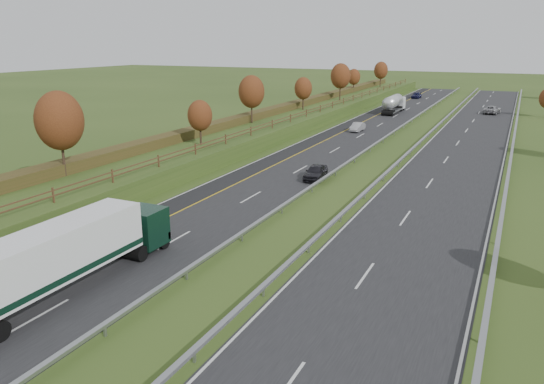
{
  "coord_description": "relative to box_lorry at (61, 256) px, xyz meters",
  "views": [
    {
      "loc": [
        22.65,
        -6.19,
        13.78
      ],
      "look_at": [
        5.48,
        30.53,
        2.2
      ],
      "focal_mm": 35.0,
      "sensor_mm": 36.0,
      "label": 1
    }
  ],
  "objects": [
    {
      "name": "car_silver_mid",
      "position": [
        -0.96,
        61.46,
        -1.61
      ],
      "size": [
        1.56,
        4.19,
        1.37
      ],
      "primitive_type": "imported",
      "rotation": [
        0.0,
        0.0,
        -0.03
      ],
      "color": "#A4A4A9",
      "rests_on": "near_carriageway"
    },
    {
      "name": "median_barrier_near",
      "position": [
        5.1,
        46.55,
        -1.72
      ],
      "size": [
        0.32,
        200.0,
        0.71
      ],
      "color": "gray",
      "rests_on": "ground"
    },
    {
      "name": "trees_left",
      "position": [
        -13.24,
        43.18,
        4.04
      ],
      "size": [
        6.64,
        164.3,
        7.66
      ],
      "color": "#2D2116",
      "rests_on": "embankment_left"
    },
    {
      "name": "embankment_left",
      "position": [
        -13.6,
        46.55,
        -1.33
      ],
      "size": [
        12.0,
        200.0,
        2.0
      ],
      "primitive_type": "cube",
      "color": "#324A1A",
      "rests_on": "ground"
    },
    {
      "name": "car_small_far",
      "position": [
        -1.83,
        116.52,
        -1.62
      ],
      "size": [
        1.97,
        4.68,
        1.35
      ],
      "primitive_type": "imported",
      "rotation": [
        0.0,
        0.0,
        -0.02
      ],
      "color": "#121338",
      "rests_on": "near_carriageway"
    },
    {
      "name": "median_barrier_far",
      "position": [
        10.2,
        46.55,
        -1.72
      ],
      "size": [
        0.32,
        200.0,
        0.71
      ],
      "color": "gray",
      "rests_on": "ground"
    },
    {
      "name": "hedge_left",
      "position": [
        -15.6,
        46.55,
        0.22
      ],
      "size": [
        2.2,
        180.0,
        1.1
      ],
      "primitive_type": "cube",
      "color": "#3A3917",
      "rests_on": "embankment_left"
    },
    {
      "name": "box_lorry",
      "position": [
        0.0,
        0.0,
        0.0
      ],
      "size": [
        2.58,
        16.28,
        4.06
      ],
      "color": "black",
      "rests_on": "near_carriageway"
    },
    {
      "name": "ground",
      "position": [
        7.4,
        41.55,
        -2.33
      ],
      "size": [
        400.0,
        400.0,
        0.0
      ],
      "primitive_type": "plane",
      "color": "#324A1A",
      "rests_on": "ground"
    },
    {
      "name": "lane_markings",
      "position": [
        5.8,
        46.43,
        -2.28
      ],
      "size": [
        26.75,
        200.0,
        0.01
      ],
      "color": "silver",
      "rests_on": "near_carriageway"
    },
    {
      "name": "outer_barrier_far",
      "position": [
        21.7,
        46.55,
        -1.71
      ],
      "size": [
        0.32,
        200.0,
        0.71
      ],
      "color": "gray",
      "rests_on": "ground"
    },
    {
      "name": "hard_shoulder",
      "position": [
        -4.35,
        46.55,
        -2.31
      ],
      "size": [
        3.0,
        200.0,
        0.04
      ],
      "primitive_type": "cube",
      "color": "black",
      "rests_on": "ground"
    },
    {
      "name": "car_dark_near",
      "position": [
        3.69,
        30.25,
        -1.53
      ],
      "size": [
        2.17,
        4.59,
        1.52
      ],
      "primitive_type": "imported",
      "rotation": [
        0.0,
        0.0,
        0.09
      ],
      "color": "black",
      "rests_on": "near_carriageway"
    },
    {
      "name": "far_carriageway",
      "position": [
        15.9,
        46.55,
        -2.31
      ],
      "size": [
        10.5,
        200.0,
        0.04
      ],
      "primitive_type": "cube",
      "color": "black",
      "rests_on": "ground"
    },
    {
      "name": "road_tanker",
      "position": [
        -0.81,
        86.29,
        -0.47
      ],
      "size": [
        2.4,
        11.22,
        3.46
      ],
      "color": "silver",
      "rests_on": "near_carriageway"
    },
    {
      "name": "fence_left",
      "position": [
        -9.1,
        46.14,
        0.4
      ],
      "size": [
        0.12,
        189.06,
        1.2
      ],
      "color": "#422B19",
      "rests_on": "embankment_left"
    },
    {
      "name": "car_oncoming",
      "position": [
        17.03,
        93.09,
        -1.51
      ],
      "size": [
        3.3,
        5.88,
        1.55
      ],
      "primitive_type": "imported",
      "rotation": [
        0.0,
        0.0,
        3.01
      ],
      "color": "#9E9DA2",
      "rests_on": "far_carriageway"
    },
    {
      "name": "near_carriageway",
      "position": [
        -0.6,
        46.55,
        -2.31
      ],
      "size": [
        10.5,
        200.0,
        0.04
      ],
      "primitive_type": "cube",
      "color": "black",
      "rests_on": "ground"
    }
  ]
}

